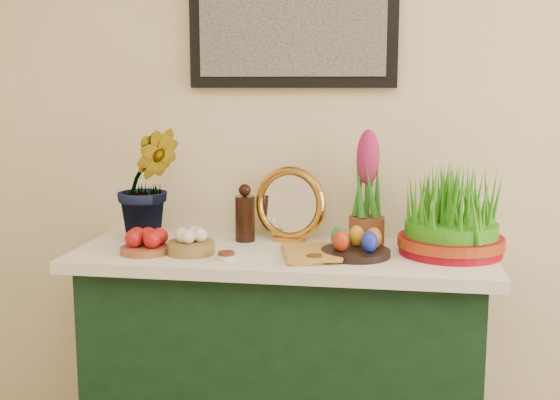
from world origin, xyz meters
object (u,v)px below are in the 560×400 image
object	(u,v)px
sideboard	(282,380)
wheatgrass_sabzeh	(452,217)
hyacinth_green	(148,166)
book	(284,253)
mirror	(290,205)

from	to	relation	value
sideboard	wheatgrass_sabzeh	distance (m)	0.81
hyacinth_green	book	world-z (taller)	hyacinth_green
sideboard	mirror	bearing A→B (deg)	88.33
sideboard	wheatgrass_sabzeh	xyz separation A→B (m)	(0.56, 0.03, 0.59)
hyacinth_green	wheatgrass_sabzeh	size ratio (longest dim) A/B	1.54
hyacinth_green	mirror	bearing A→B (deg)	-17.61
hyacinth_green	mirror	world-z (taller)	hyacinth_green
sideboard	hyacinth_green	xyz separation A→B (m)	(-0.49, 0.08, 0.73)
mirror	book	world-z (taller)	mirror
sideboard	book	distance (m)	0.49
wheatgrass_sabzeh	sideboard	bearing A→B (deg)	-176.49
book	wheatgrass_sabzeh	distance (m)	0.56
hyacinth_green	wheatgrass_sabzeh	bearing A→B (deg)	-27.66
hyacinth_green	book	xyz separation A→B (m)	(0.51, -0.18, -0.25)
wheatgrass_sabzeh	mirror	bearing A→B (deg)	168.48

